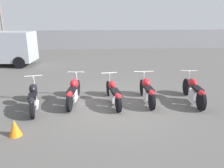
{
  "coord_description": "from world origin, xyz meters",
  "views": [
    {
      "loc": [
        -0.63,
        -7.13,
        2.98
      ],
      "look_at": [
        0.0,
        0.32,
        0.65
      ],
      "focal_mm": 35.0,
      "sensor_mm": 36.0,
      "label": 1
    }
  ],
  "objects_px": {
    "motorcycle_slot_0": "(33,97)",
    "motorcycle_slot_1": "(73,92)",
    "motorcycle_slot_3": "(147,91)",
    "motorcycle_slot_2": "(114,93)",
    "traffic_cone_near": "(15,128)",
    "motorcycle_slot_4": "(194,91)"
  },
  "relations": [
    {
      "from": "motorcycle_slot_0",
      "to": "motorcycle_slot_2",
      "type": "relative_size",
      "value": 0.98
    },
    {
      "from": "motorcycle_slot_2",
      "to": "motorcycle_slot_3",
      "type": "distance_m",
      "value": 1.21
    },
    {
      "from": "motorcycle_slot_0",
      "to": "motorcycle_slot_3",
      "type": "relative_size",
      "value": 1.05
    },
    {
      "from": "motorcycle_slot_0",
      "to": "motorcycle_slot_2",
      "type": "height_order",
      "value": "motorcycle_slot_0"
    },
    {
      "from": "motorcycle_slot_0",
      "to": "motorcycle_slot_1",
      "type": "relative_size",
      "value": 1.02
    },
    {
      "from": "motorcycle_slot_4",
      "to": "motorcycle_slot_2",
      "type": "bearing_deg",
      "value": -177.56
    },
    {
      "from": "motorcycle_slot_1",
      "to": "traffic_cone_near",
      "type": "xyz_separation_m",
      "value": [
        -1.33,
        -2.12,
        -0.21
      ]
    },
    {
      "from": "motorcycle_slot_2",
      "to": "traffic_cone_near",
      "type": "bearing_deg",
      "value": -151.42
    },
    {
      "from": "motorcycle_slot_1",
      "to": "motorcycle_slot_2",
      "type": "height_order",
      "value": "motorcycle_slot_1"
    },
    {
      "from": "motorcycle_slot_4",
      "to": "traffic_cone_near",
      "type": "xyz_separation_m",
      "value": [
        -5.61,
        -1.84,
        -0.21
      ]
    },
    {
      "from": "motorcycle_slot_1",
      "to": "motorcycle_slot_4",
      "type": "bearing_deg",
      "value": 2.49
    },
    {
      "from": "motorcycle_slot_1",
      "to": "motorcycle_slot_3",
      "type": "xyz_separation_m",
      "value": [
        2.62,
        -0.13,
        -0.0
      ]
    },
    {
      "from": "motorcycle_slot_0",
      "to": "motorcycle_slot_2",
      "type": "xyz_separation_m",
      "value": [
        2.68,
        0.25,
        -0.02
      ]
    },
    {
      "from": "motorcycle_slot_1",
      "to": "motorcycle_slot_3",
      "type": "distance_m",
      "value": 2.62
    },
    {
      "from": "motorcycle_slot_4",
      "to": "traffic_cone_near",
      "type": "height_order",
      "value": "motorcycle_slot_4"
    },
    {
      "from": "motorcycle_slot_0",
      "to": "motorcycle_slot_3",
      "type": "height_order",
      "value": "motorcycle_slot_3"
    },
    {
      "from": "motorcycle_slot_4",
      "to": "motorcycle_slot_1",
      "type": "bearing_deg",
      "value": -178.77
    },
    {
      "from": "motorcycle_slot_2",
      "to": "motorcycle_slot_4",
      "type": "height_order",
      "value": "motorcycle_slot_4"
    },
    {
      "from": "motorcycle_slot_2",
      "to": "traffic_cone_near",
      "type": "distance_m",
      "value": 3.38
    },
    {
      "from": "motorcycle_slot_0",
      "to": "motorcycle_slot_2",
      "type": "distance_m",
      "value": 2.7
    },
    {
      "from": "motorcycle_slot_4",
      "to": "motorcycle_slot_0",
      "type": "bearing_deg",
      "value": -173.68
    },
    {
      "from": "motorcycle_slot_0",
      "to": "motorcycle_slot_4",
      "type": "xyz_separation_m",
      "value": [
        5.55,
        0.12,
        0.02
      ]
    }
  ]
}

